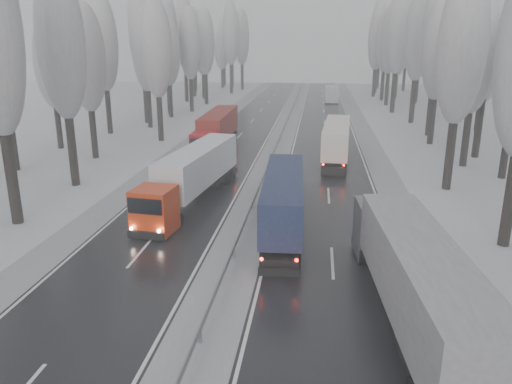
% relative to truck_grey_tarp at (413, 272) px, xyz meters
% --- Properties ---
extents(carriageway_right, '(7.50, 200.00, 0.03)m').
position_rel_truck_grey_tarp_xyz_m(carriageway_right, '(-2.96, 23.55, -2.32)').
color(carriageway_right, black).
rests_on(carriageway_right, ground).
extents(carriageway_left, '(7.50, 200.00, 0.03)m').
position_rel_truck_grey_tarp_xyz_m(carriageway_left, '(-13.46, 23.55, -2.32)').
color(carriageway_left, black).
rests_on(carriageway_left, ground).
extents(median_slush, '(3.00, 200.00, 0.04)m').
position_rel_truck_grey_tarp_xyz_m(median_slush, '(-8.21, 23.55, -2.31)').
color(median_slush, '#A7AAB0').
rests_on(median_slush, ground).
extents(shoulder_right, '(2.40, 200.00, 0.04)m').
position_rel_truck_grey_tarp_xyz_m(shoulder_right, '(1.99, 23.55, -2.31)').
color(shoulder_right, '#A7AAB0').
rests_on(shoulder_right, ground).
extents(shoulder_left, '(2.40, 200.00, 0.04)m').
position_rel_truck_grey_tarp_xyz_m(shoulder_left, '(-18.41, 23.55, -2.31)').
color(shoulder_left, '#A7AAB0').
rests_on(shoulder_left, ground).
extents(median_guardrail, '(0.12, 200.00, 0.76)m').
position_rel_truck_grey_tarp_xyz_m(median_guardrail, '(-8.21, 23.54, -1.74)').
color(median_guardrail, slate).
rests_on(median_guardrail, ground).
extents(tree_18, '(3.60, 3.60, 16.58)m').
position_rel_truck_grey_tarp_xyz_m(tree_18, '(6.30, 20.58, 8.37)').
color(tree_18, black).
rests_on(tree_18, ground).
extents(tree_20, '(3.60, 3.60, 15.71)m').
position_rel_truck_grey_tarp_xyz_m(tree_20, '(9.69, 28.72, 7.81)').
color(tree_20, black).
rests_on(tree_20, ground).
extents(tree_21, '(3.60, 3.60, 18.62)m').
position_rel_truck_grey_tarp_xyz_m(tree_21, '(11.92, 32.72, 9.67)').
color(tree_21, black).
rests_on(tree_21, ground).
extents(tree_22, '(3.60, 3.60, 15.86)m').
position_rel_truck_grey_tarp_xyz_m(tree_22, '(8.81, 39.15, 7.91)').
color(tree_22, black).
rests_on(tree_22, ground).
extents(tree_23, '(3.60, 3.60, 13.55)m').
position_rel_truck_grey_tarp_xyz_m(tree_23, '(15.10, 43.15, 6.43)').
color(tree_23, black).
rests_on(tree_23, ground).
extents(tree_24, '(3.60, 3.60, 20.49)m').
position_rel_truck_grey_tarp_xyz_m(tree_24, '(9.69, 44.57, 10.85)').
color(tree_24, black).
rests_on(tree_24, ground).
extents(tree_25, '(3.60, 3.60, 19.44)m').
position_rel_truck_grey_tarp_xyz_m(tree_25, '(16.61, 48.57, 10.19)').
color(tree_25, black).
rests_on(tree_25, ground).
extents(tree_26, '(3.60, 3.60, 18.78)m').
position_rel_truck_grey_tarp_xyz_m(tree_26, '(9.36, 54.82, 9.77)').
color(tree_26, black).
rests_on(tree_26, ground).
extents(tree_27, '(3.60, 3.60, 17.62)m').
position_rel_truck_grey_tarp_xyz_m(tree_27, '(16.51, 58.82, 9.03)').
color(tree_27, black).
rests_on(tree_27, ground).
extents(tree_28, '(3.60, 3.60, 19.62)m').
position_rel_truck_grey_tarp_xyz_m(tree_28, '(8.13, 65.50, 10.30)').
color(tree_28, black).
rests_on(tree_28, ground).
extents(tree_29, '(3.60, 3.60, 18.11)m').
position_rel_truck_grey_tarp_xyz_m(tree_29, '(15.50, 69.50, 9.34)').
color(tree_29, black).
rests_on(tree_29, ground).
extents(tree_30, '(3.60, 3.60, 17.86)m').
position_rel_truck_grey_tarp_xyz_m(tree_30, '(8.36, 75.25, 9.18)').
color(tree_30, black).
rests_on(tree_30, ground).
extents(tree_31, '(3.60, 3.60, 18.58)m').
position_rel_truck_grey_tarp_xyz_m(tree_31, '(14.27, 79.25, 9.64)').
color(tree_31, black).
rests_on(tree_31, ground).
extents(tree_32, '(3.60, 3.60, 17.33)m').
position_rel_truck_grey_tarp_xyz_m(tree_32, '(8.42, 82.76, 8.85)').
color(tree_32, black).
rests_on(tree_32, ground).
extents(tree_33, '(3.60, 3.60, 14.33)m').
position_rel_truck_grey_tarp_xyz_m(tree_33, '(11.56, 86.76, 6.93)').
color(tree_33, black).
rests_on(tree_33, ground).
extents(tree_34, '(3.60, 3.60, 17.63)m').
position_rel_truck_grey_tarp_xyz_m(tree_34, '(7.53, 89.87, 9.04)').
color(tree_34, black).
rests_on(tree_34, ground).
extents(tree_35, '(3.60, 3.60, 18.25)m').
position_rel_truck_grey_tarp_xyz_m(tree_35, '(16.74, 93.87, 9.43)').
color(tree_35, black).
rests_on(tree_35, ground).
extents(tree_36, '(3.60, 3.60, 20.23)m').
position_rel_truck_grey_tarp_xyz_m(tree_36, '(8.83, 99.71, 10.69)').
color(tree_36, black).
rests_on(tree_36, ground).
extents(tree_37, '(3.60, 3.60, 16.37)m').
position_rel_truck_grey_tarp_xyz_m(tree_37, '(15.81, 103.71, 8.23)').
color(tree_37, black).
rests_on(tree_37, ground).
extents(tree_38, '(3.60, 3.60, 17.97)m').
position_rel_truck_grey_tarp_xyz_m(tree_38, '(10.52, 110.28, 9.25)').
color(tree_38, black).
rests_on(tree_38, ground).
extents(tree_39, '(3.60, 3.60, 16.19)m').
position_rel_truck_grey_tarp_xyz_m(tree_39, '(13.34, 114.28, 8.12)').
color(tree_39, black).
rests_on(tree_39, ground).
extents(tree_58, '(3.60, 3.60, 17.21)m').
position_rel_truck_grey_tarp_xyz_m(tree_58, '(-23.33, 18.12, 8.77)').
color(tree_58, black).
rests_on(tree_58, ground).
extents(tree_60, '(3.60, 3.60, 14.84)m').
position_rel_truck_grey_tarp_xyz_m(tree_60, '(-25.95, 27.75, 7.26)').
color(tree_60, black).
rests_on(tree_60, ground).
extents(tree_61, '(3.60, 3.60, 13.95)m').
position_rel_truck_grey_tarp_xyz_m(tree_61, '(-31.73, 31.75, 6.68)').
color(tree_61, black).
rests_on(tree_61, ground).
extents(tree_62, '(3.60, 3.60, 16.04)m').
position_rel_truck_grey_tarp_xyz_m(tree_62, '(-22.15, 37.28, 8.02)').
color(tree_62, black).
rests_on(tree_62, ground).
extents(tree_63, '(3.60, 3.60, 16.88)m').
position_rel_truck_grey_tarp_xyz_m(tree_63, '(-30.06, 41.28, 8.56)').
color(tree_63, black).
rests_on(tree_63, ground).
extents(tree_64, '(3.60, 3.60, 15.42)m').
position_rel_truck_grey_tarp_xyz_m(tree_64, '(-26.47, 46.26, 7.62)').
color(tree_64, black).
rests_on(tree_64, ground).
extents(tree_65, '(3.60, 3.60, 19.48)m').
position_rel_truck_grey_tarp_xyz_m(tree_65, '(-28.26, 50.26, 10.21)').
color(tree_65, black).
rests_on(tree_65, ground).
extents(tree_66, '(3.60, 3.60, 15.23)m').
position_rel_truck_grey_tarp_xyz_m(tree_66, '(-26.36, 55.90, 7.50)').
color(tree_66, black).
rests_on(tree_66, ground).
extents(tree_67, '(3.60, 3.60, 17.09)m').
position_rel_truck_grey_tarp_xyz_m(tree_67, '(-27.75, 59.90, 8.70)').
color(tree_67, black).
rests_on(tree_67, ground).
extents(tree_68, '(3.60, 3.60, 16.65)m').
position_rel_truck_grey_tarp_xyz_m(tree_68, '(-24.79, 62.66, 8.41)').
color(tree_68, black).
rests_on(tree_68, ground).
extents(tree_69, '(3.60, 3.60, 19.35)m').
position_rel_truck_grey_tarp_xyz_m(tree_69, '(-29.63, 66.66, 10.13)').
color(tree_69, black).
rests_on(tree_69, ground).
extents(tree_70, '(3.60, 3.60, 17.09)m').
position_rel_truck_grey_tarp_xyz_m(tree_70, '(-24.53, 72.74, 8.69)').
color(tree_70, black).
rests_on(tree_70, ground).
extents(tree_71, '(3.60, 3.60, 19.61)m').
position_rel_truck_grey_tarp_xyz_m(tree_71, '(-29.29, 76.74, 10.29)').
color(tree_71, black).
rests_on(tree_71, ground).
extents(tree_72, '(3.60, 3.60, 15.11)m').
position_rel_truck_grey_tarp_xyz_m(tree_72, '(-27.14, 82.08, 7.43)').
color(tree_72, black).
rests_on(tree_72, ground).
extents(tree_73, '(3.60, 3.60, 17.22)m').
position_rel_truck_grey_tarp_xyz_m(tree_73, '(-30.02, 86.08, 8.77)').
color(tree_73, black).
rests_on(tree_73, ground).
extents(tree_74, '(3.60, 3.60, 19.68)m').
position_rel_truck_grey_tarp_xyz_m(tree_74, '(-23.28, 92.88, 10.34)').
color(tree_74, black).
rests_on(tree_74, ground).
extents(tree_75, '(3.60, 3.60, 18.60)m').
position_rel_truck_grey_tarp_xyz_m(tree_75, '(-32.40, 96.88, 9.65)').
color(tree_75, black).
rests_on(tree_75, ground).
extents(tree_76, '(3.60, 3.60, 18.55)m').
position_rel_truck_grey_tarp_xyz_m(tree_76, '(-22.26, 102.27, 9.62)').
color(tree_76, black).
rests_on(tree_76, ground).
extents(tree_77, '(3.60, 3.60, 14.32)m').
position_rel_truck_grey_tarp_xyz_m(tree_77, '(-27.87, 106.27, 6.93)').
color(tree_77, black).
rests_on(tree_77, ground).
extents(tree_78, '(3.60, 3.60, 19.55)m').
position_rel_truck_grey_tarp_xyz_m(tree_78, '(-25.77, 108.86, 10.26)').
color(tree_78, black).
rests_on(tree_78, ground).
extents(tree_79, '(3.60, 3.60, 17.07)m').
position_rel_truck_grey_tarp_xyz_m(tree_79, '(-28.54, 112.86, 8.68)').
color(tree_79, black).
rests_on(tree_79, ground).
extents(truck_grey_tarp, '(3.63, 15.71, 4.00)m').
position_rel_truck_grey_tarp_xyz_m(truck_grey_tarp, '(0.00, 0.00, 0.00)').
color(truck_grey_tarp, '#48484D').
rests_on(truck_grey_tarp, ground).
extents(truck_blue_box, '(2.78, 14.18, 3.62)m').
position_rel_truck_grey_tarp_xyz_m(truck_blue_box, '(-5.90, 10.74, -0.22)').
color(truck_blue_box, '#1C1F46').
rests_on(truck_blue_box, ground).
extents(truck_cream_box, '(3.18, 14.56, 3.71)m').
position_rel_truck_grey_tarp_xyz_m(truck_cream_box, '(-2.04, 30.23, -0.17)').
color(truck_cream_box, '#A39F90').
rests_on(truck_cream_box, ground).
extents(box_truck_distant, '(2.56, 8.11, 3.02)m').
position_rel_truck_grey_tarp_xyz_m(box_truck_distant, '(-1.40, 79.35, -0.80)').
color(box_truck_distant, '#A9ACAF').
rests_on(box_truck_distant, ground).
extents(truck_red_white, '(4.01, 14.73, 3.75)m').
position_rel_truck_grey_tarp_xyz_m(truck_red_white, '(-12.70, 15.10, -0.15)').
color(truck_red_white, red).
rests_on(truck_red_white, ground).
extents(truck_red_red, '(2.67, 15.23, 3.89)m').
position_rel_truck_grey_tarp_xyz_m(truck_red_red, '(-14.60, 33.11, -0.06)').
color(truck_red_red, '#AB0910').
rests_on(truck_red_red, ground).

